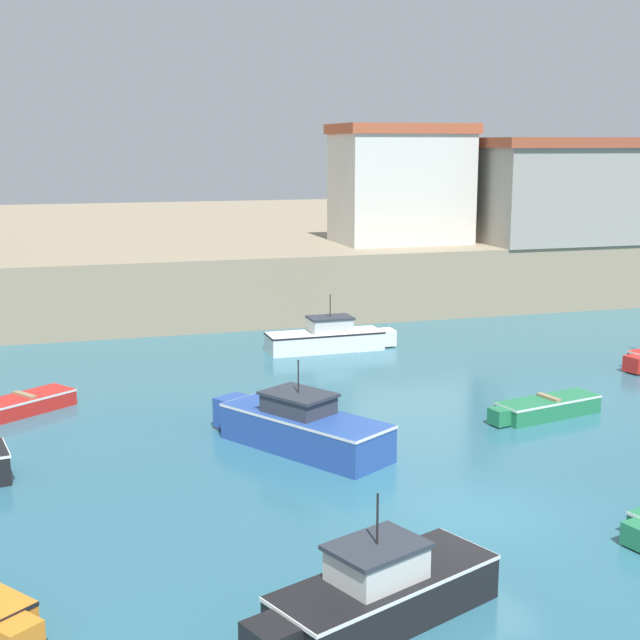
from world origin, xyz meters
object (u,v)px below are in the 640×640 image
Objects in this scene: motorboat_black_3 at (378,593)px; harbor_shed_near_wharf at (400,183)px; dinghy_red_8 at (22,404)px; harbor_shed_mid_row at (556,189)px; dinghy_green_0 at (546,407)px; motorboat_blue_7 at (300,426)px; motorboat_white_9 at (328,338)px.

harbor_shed_near_wharf reaches higher than motorboat_black_3.
harbor_shed_mid_row reaches higher than dinghy_red_8.
motorboat_black_3 reaches higher than dinghy_green_0.
motorboat_black_3 is 0.91× the size of motorboat_blue_7.
dinghy_green_0 is at bearing -70.27° from motorboat_white_9.
dinghy_red_8 is (-15.11, 4.88, -0.02)m from dinghy_green_0.
dinghy_green_0 is at bearing 4.60° from motorboat_blue_7.
harbor_shed_mid_row is (18.64, 18.56, 5.18)m from motorboat_blue_7.
motorboat_blue_7 is at bearing -37.06° from dinghy_red_8.
motorboat_white_9 is 0.79× the size of harbor_shed_near_wharf.
motorboat_black_3 reaches higher than dinghy_red_8.
harbor_shed_near_wharf is (2.83, 19.33, 5.82)m from dinghy_green_0.
motorboat_blue_7 is at bearing -118.07° from harbor_shed_near_wharf.
motorboat_white_9 is (-3.68, 10.27, 0.20)m from dinghy_green_0.
motorboat_blue_7 reaches higher than dinghy_green_0.
harbor_shed_near_wharf is at bearing 81.67° from dinghy_green_0.
motorboat_black_3 is 31.69m from harbor_shed_near_wharf.
harbor_shed_near_wharf is at bearing 67.98° from motorboat_black_3.
motorboat_black_3 is at bearing -132.74° from dinghy_green_0.
dinghy_red_8 is 0.64× the size of motorboat_white_9.
harbor_shed_mid_row is (25.94, 13.05, 5.51)m from dinghy_red_8.
harbor_shed_near_wharf is (10.64, 19.96, 5.51)m from motorboat_blue_7.
motorboat_blue_7 is 0.61× the size of harbor_shed_mid_row.
dinghy_red_8 is at bearing 142.94° from motorboat_blue_7.
harbor_shed_mid_row is (10.83, 17.93, 5.49)m from dinghy_green_0.
harbor_shed_near_wharf is at bearing 54.26° from motorboat_white_9.
motorboat_black_3 is at bearing -96.69° from motorboat_blue_7.
motorboat_blue_7 is 1.63× the size of dinghy_red_8.
motorboat_white_9 is at bearing -125.74° from harbor_shed_near_wharf.
dinghy_green_0 is 0.71× the size of motorboat_blue_7.
dinghy_red_8 is 0.37× the size of harbor_shed_mid_row.
motorboat_black_3 is (-8.87, -9.59, 0.24)m from dinghy_green_0.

